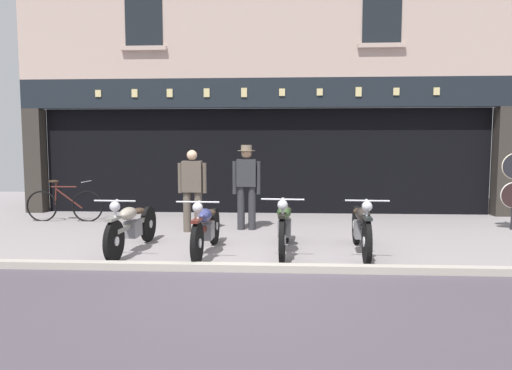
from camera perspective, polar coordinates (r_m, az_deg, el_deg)
name	(u,v)px	position (r m, az deg, el deg)	size (l,w,h in m)	color
ground	(243,301)	(5.09, -1.72, -14.69)	(23.96, 22.00, 0.18)	gray
shop_facade	(266,145)	(12.78, 1.25, 5.17)	(12.26, 4.42, 6.29)	black
motorcycle_left	(132,225)	(7.40, -15.58, -5.00)	(0.62, 2.05, 0.90)	black
motorcycle_center_left	(206,227)	(7.00, -6.40, -5.41)	(0.62, 1.97, 0.90)	black
motorcycle_center	(285,225)	(7.08, 3.67, -5.11)	(0.62, 2.08, 0.93)	black
motorcycle_center_right	(361,226)	(7.16, 13.33, -5.18)	(0.62, 2.02, 0.92)	black
salesman_left	(192,187)	(8.74, -8.15, -0.26)	(0.56, 0.25, 1.60)	brown
shopkeeper_center	(246,183)	(8.88, -1.23, 0.29)	(0.56, 0.35, 1.70)	#2D2D33
advert_board_near	(173,146)	(11.48, -10.52, 4.96)	(0.64, 0.03, 1.01)	silver
leaning_bicycle	(64,205)	(10.81, -23.35, -2.32)	(1.74, 0.50, 0.94)	black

